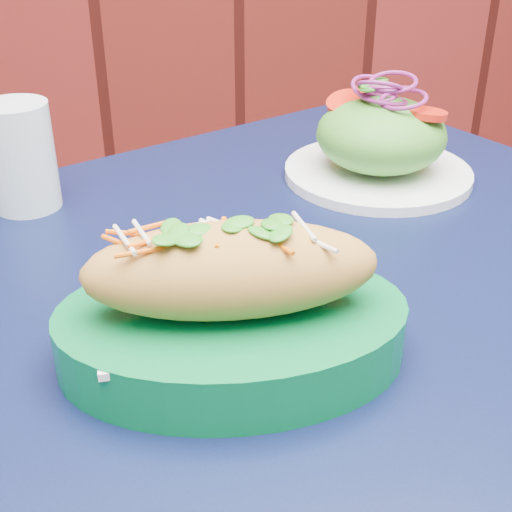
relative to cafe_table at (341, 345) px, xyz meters
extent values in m
cube|color=black|center=(0.00, 0.00, 0.07)|extent=(1.05, 1.05, 0.03)
cylinder|color=black|center=(0.17, 0.43, -0.30)|extent=(0.04, 0.04, 0.72)
cube|color=white|center=(-0.13, -0.11, 0.13)|extent=(0.20, 0.11, 0.01)
ellipsoid|color=#BD893B|center=(-0.13, -0.11, 0.17)|extent=(0.22, 0.11, 0.07)
cylinder|color=white|center=(0.11, 0.20, 0.09)|extent=(0.22, 0.22, 0.01)
ellipsoid|color=#4C992D|center=(0.11, 0.20, 0.14)|extent=(0.15, 0.15, 0.08)
cylinder|color=red|center=(0.15, 0.17, 0.18)|extent=(0.04, 0.04, 0.01)
cylinder|color=red|center=(0.07, 0.23, 0.18)|extent=(0.04, 0.04, 0.01)
cylinder|color=red|center=(0.11, 0.25, 0.18)|extent=(0.04, 0.04, 0.01)
torus|color=#831C68|center=(0.11, 0.20, 0.19)|extent=(0.06, 0.06, 0.01)
torus|color=#831C68|center=(0.11, 0.20, 0.19)|extent=(0.06, 0.06, 0.01)
torus|color=#831C68|center=(0.11, 0.20, 0.20)|extent=(0.06, 0.06, 0.01)
torus|color=#831C68|center=(0.11, 0.20, 0.20)|extent=(0.06, 0.06, 0.01)
torus|color=#831C68|center=(0.11, 0.20, 0.20)|extent=(0.06, 0.06, 0.01)
torus|color=#831C68|center=(0.11, 0.20, 0.21)|extent=(0.06, 0.06, 0.01)
cylinder|color=silver|center=(-0.30, 0.21, 0.15)|extent=(0.07, 0.07, 0.12)
camera|label=1|loc=(-0.21, -0.54, 0.43)|focal=50.00mm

